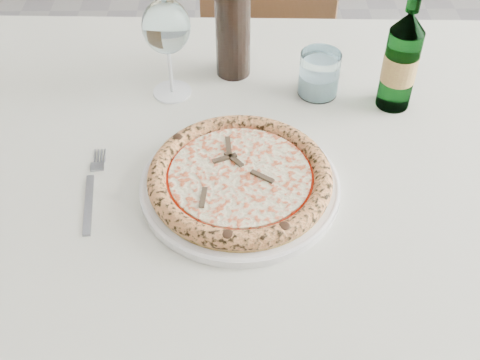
{
  "coord_description": "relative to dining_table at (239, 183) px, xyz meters",
  "views": [
    {
      "loc": [
        0.18,
        -0.96,
        1.43
      ],
      "look_at": [
        0.19,
        -0.29,
        0.78
      ],
      "focal_mm": 45.0,
      "sensor_mm": 36.0,
      "label": 1
    }
  ],
  "objects": [
    {
      "name": "chair_far",
      "position": [
        0.07,
        0.76,
        -0.14
      ],
      "size": [
        0.51,
        0.51,
        0.93
      ],
      "color": "brown",
      "rests_on": "floor"
    },
    {
      "name": "plate",
      "position": [
        0.0,
        -0.1,
        0.1
      ],
      "size": [
        0.32,
        0.32,
        0.02
      ],
      "color": "white",
      "rests_on": "dining_table"
    },
    {
      "name": "wine_bottle",
      "position": [
        -0.01,
        0.23,
        0.2
      ],
      "size": [
        0.07,
        0.07,
        0.27
      ],
      "color": "black",
      "rests_on": "dining_table"
    },
    {
      "name": "tumbler",
      "position": [
        0.15,
        0.16,
        0.12
      ],
      "size": [
        0.07,
        0.07,
        0.08
      ],
      "color": "white",
      "rests_on": "dining_table"
    },
    {
      "name": "beer_bottle",
      "position": [
        0.28,
        0.12,
        0.18
      ],
      "size": [
        0.06,
        0.06,
        0.24
      ],
      "color": "#32753D",
      "rests_on": "dining_table"
    },
    {
      "name": "fork",
      "position": [
        -0.23,
        -0.1,
        0.09
      ],
      "size": [
        0.03,
        0.18,
        0.0
      ],
      "color": "gray",
      "rests_on": "dining_table"
    },
    {
      "name": "pizza",
      "position": [
        -0.0,
        -0.1,
        0.11
      ],
      "size": [
        0.29,
        0.29,
        0.03
      ],
      "color": "#D8AB53",
      "rests_on": "plate"
    },
    {
      "name": "floor",
      "position": [
        -0.19,
        0.19,
        -0.68
      ],
      "size": [
        5.0,
        6.0,
        0.02
      ],
      "primitive_type": "cube",
      "color": "gray",
      "rests_on": "ground"
    },
    {
      "name": "wine_glass",
      "position": [
        -0.12,
        0.16,
        0.22
      ],
      "size": [
        0.09,
        0.09,
        0.19
      ],
      "color": "white",
      "rests_on": "dining_table"
    },
    {
      "name": "dining_table",
      "position": [
        0.0,
        0.0,
        0.0
      ],
      "size": [
        1.5,
        0.92,
        0.76
      ],
      "color": "brown",
      "rests_on": "floor"
    }
  ]
}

